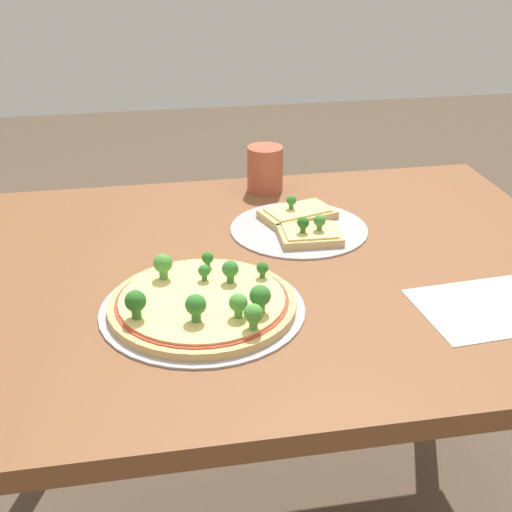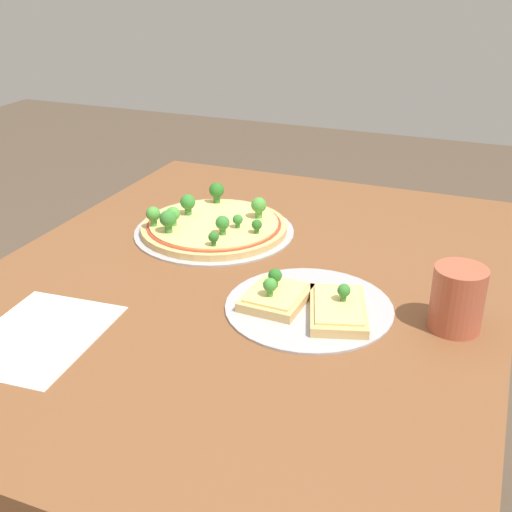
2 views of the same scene
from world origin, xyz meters
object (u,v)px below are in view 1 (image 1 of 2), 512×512
at_px(dining_table, 280,308).
at_px(pizza_tray_slice, 301,225).
at_px(pizza_tray_whole, 203,303).
at_px(drinking_cup, 265,169).

height_order(dining_table, pizza_tray_slice, pizza_tray_slice).
relative_size(pizza_tray_whole, pizza_tray_slice, 1.20).
bearing_deg(pizza_tray_slice, pizza_tray_whole, 50.65).
xyz_separation_m(pizza_tray_slice, drinking_cup, (0.03, -0.23, 0.04)).
distance_m(dining_table, drinking_cup, 0.41).
bearing_deg(pizza_tray_slice, dining_table, 63.10).
distance_m(pizza_tray_whole, pizza_tray_slice, 0.38).
xyz_separation_m(dining_table, pizza_tray_slice, (-0.07, -0.15, 0.10)).
bearing_deg(drinking_cup, pizza_tray_slice, 97.67).
distance_m(pizza_tray_whole, drinking_cup, 0.56).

